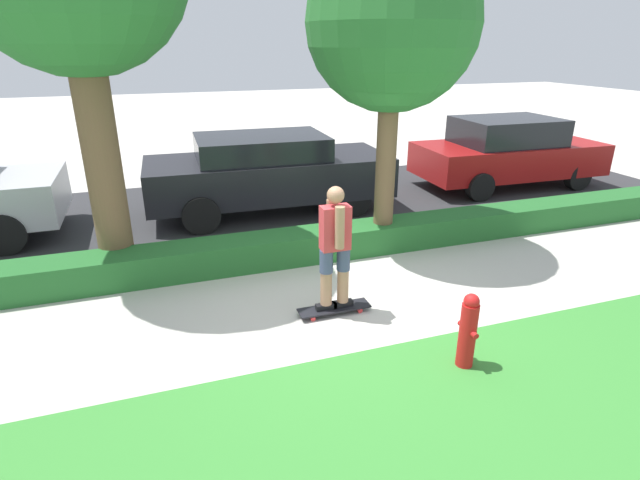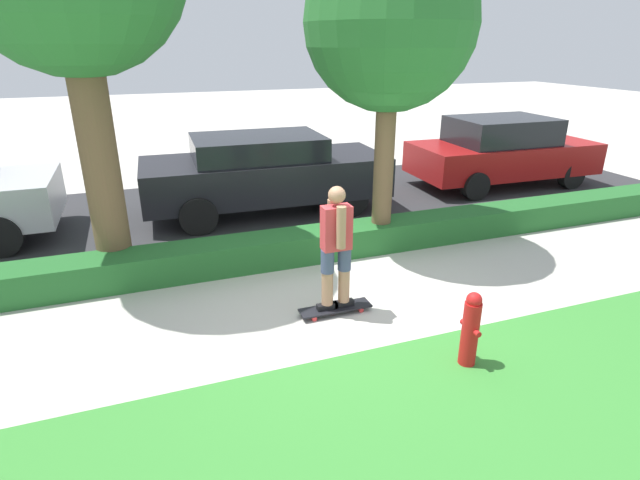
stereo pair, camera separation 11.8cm
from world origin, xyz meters
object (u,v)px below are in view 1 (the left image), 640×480
tree_mid (393,25)px  parked_car_middle (268,171)px  parked_car_rear (508,152)px  skater_person (335,246)px  fire_hydrant (468,330)px  skateboard (334,308)px

tree_mid → parked_car_middle: 3.79m
parked_car_middle → parked_car_rear: (5.63, 0.05, -0.01)m
skater_person → parked_car_rear: skater_person is taller
parked_car_middle → fire_hydrant: (0.72, -5.66, -0.38)m
parked_car_middle → fire_hydrant: parked_car_middle is taller
skater_person → fire_hydrant: bearing=-57.9°
tree_mid → parked_car_rear: size_ratio=1.08×
parked_car_rear → skater_person: bearing=-142.0°
skater_person → tree_mid: (1.47, 1.72, 2.45)m
parked_car_rear → fire_hydrant: parked_car_rear is taller
skater_person → fire_hydrant: (0.91, -1.45, -0.48)m
parked_car_rear → fire_hydrant: bearing=-128.9°
tree_mid → fire_hydrant: bearing=-100.1°
tree_mid → parked_car_middle: bearing=117.4°
skater_person → parked_car_rear: (5.81, 4.26, -0.11)m
tree_mid → parked_car_middle: (-1.29, 2.49, -2.55)m
skateboard → parked_car_rear: bearing=36.2°
skater_person → parked_car_middle: skater_person is taller
parked_car_middle → parked_car_rear: 5.63m
skateboard → parked_car_middle: parked_car_middle is taller
skateboard → fire_hydrant: (0.91, -1.45, 0.35)m
parked_car_middle → parked_car_rear: bearing=2.4°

